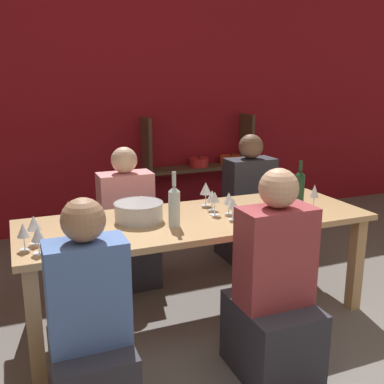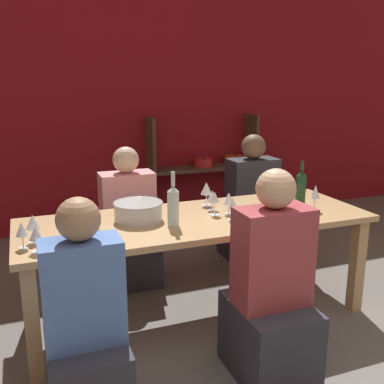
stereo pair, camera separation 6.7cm
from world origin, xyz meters
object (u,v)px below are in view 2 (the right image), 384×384
object	(u,v)px
wine_glass_empty_a	(315,193)
person_near_a	(86,342)
wine_glass_red_b	(68,208)
wine_glass_white_c	(229,199)
wine_bottle_green	(173,205)
dining_table	(197,230)
wine_glass_red_c	(33,223)
shelf_unit	(206,184)
wine_glass_white_a	(93,223)
cell_phone	(255,223)
wine_glass_red_a	(215,198)
wine_glass_white_b	(290,193)
person_far_a	(128,233)
wine_glass_red_e	(232,204)
person_far_b	(251,216)
person_near_b	(270,303)
wine_glass_empty_b	(206,189)
wine_glass_red_d	(22,230)
wine_bottle_dark	(301,187)
mixing_bowl	(138,210)
wine_glass_red_f	(212,197)
wine_glass_red_g	(36,234)

from	to	relation	value
wine_glass_empty_a	person_near_a	xyz separation A→B (m)	(-1.67, -0.57, -0.44)
wine_glass_red_b	wine_glass_white_c	bearing A→B (deg)	-9.45
wine_glass_white_c	wine_bottle_green	bearing A→B (deg)	-165.40
dining_table	person_near_a	xyz separation A→B (m)	(-0.85, -0.72, -0.22)
wine_glass_red_c	shelf_unit	bearing A→B (deg)	47.65
wine_glass_white_a	cell_phone	world-z (taller)	wine_glass_white_a
wine_glass_red_a	wine_glass_white_b	bearing A→B (deg)	-5.35
cell_phone	person_far_a	distance (m)	1.22
wine_glass_red_b	wine_glass_red_e	size ratio (longest dim) A/B	1.04
wine_glass_white_a	wine_glass_white_c	world-z (taller)	wine_glass_white_a
wine_glass_red_a	person_far_a	distance (m)	0.97
wine_glass_red_e	person_far_b	size ratio (longest dim) A/B	0.13
wine_bottle_green	wine_glass_red_e	size ratio (longest dim) A/B	2.35
wine_glass_red_c	person_near_b	bearing A→B (deg)	-28.03
wine_glass_empty_b	person_far_b	xyz separation A→B (m)	(0.67, 0.54, -0.43)
dining_table	wine_glass_white_b	xyz separation A→B (m)	(0.68, -0.05, 0.21)
wine_glass_empty_b	person_far_a	xyz separation A→B (m)	(-0.47, 0.51, -0.45)
dining_table	wine_bottle_green	size ratio (longest dim) A/B	6.68
wine_glass_red_b	wine_glass_red_d	distance (m)	0.45
wine_bottle_dark	person_near_b	xyz separation A→B (m)	(-0.70, -0.78, -0.42)
mixing_bowl	cell_phone	distance (m)	0.76
cell_phone	person_near_b	distance (m)	0.58
person_near_b	wine_glass_red_e	bearing A→B (deg)	84.92
wine_glass_red_f	wine_glass_red_c	bearing A→B (deg)	-169.39
shelf_unit	wine_glass_red_a	size ratio (longest dim) A/B	7.81
person_near_a	wine_bottle_dark	bearing A→B (deg)	24.58
wine_glass_red_e	person_far_a	xyz separation A→B (m)	(-0.49, 0.89, -0.43)
wine_glass_empty_a	wine_glass_white_b	distance (m)	0.17
wine_glass_white_a	shelf_unit	bearing A→B (deg)	54.16
dining_table	wine_glass_red_d	bearing A→B (deg)	-170.23
wine_glass_red_e	wine_glass_red_f	xyz separation A→B (m)	(-0.04, 0.25, -0.01)
wine_glass_red_e	person_near_b	size ratio (longest dim) A/B	0.13
wine_glass_red_f	wine_glass_white_c	size ratio (longest dim) A/B	0.96
wine_glass_red_a	wine_glass_red_b	bearing A→B (deg)	170.44
wine_bottle_green	person_far_a	world-z (taller)	person_far_a
wine_glass_red_a	person_near_a	xyz separation A→B (m)	(-0.98, -0.73, -0.43)
wine_bottle_green	wine_glass_red_c	bearing A→B (deg)	179.37
mixing_bowl	wine_glass_white_a	bearing A→B (deg)	-136.84
person_near_b	wine_glass_white_c	bearing A→B (deg)	83.17
wine_glass_white_c	dining_table	bearing A→B (deg)	178.05
wine_glass_red_b	wine_glass_empty_b	world-z (taller)	wine_glass_empty_b
wine_glass_red_c	wine_glass_red_e	xyz separation A→B (m)	(1.22, -0.02, -0.01)
wine_bottle_dark	wine_glass_red_g	distance (m)	1.88
wine_bottle_green	wine_glass_red_b	world-z (taller)	wine_bottle_green
person_near_a	wine_glass_red_d	bearing A→B (deg)	114.30
person_far_a	person_near_b	size ratio (longest dim) A/B	0.94
wine_glass_white_a	person_near_a	bearing A→B (deg)	-105.02
wine_glass_white_c	wine_glass_empty_a	bearing A→B (deg)	-13.17
wine_glass_white_b	person_far_b	distance (m)	0.94
wine_bottle_dark	wine_glass_white_c	bearing A→B (deg)	-174.78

